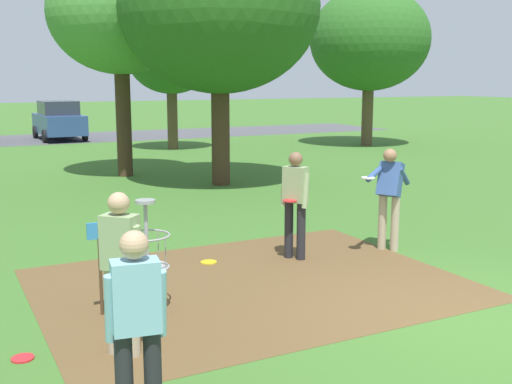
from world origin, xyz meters
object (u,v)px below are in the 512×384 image
(player_foreground_watching, at_px, (295,199))
(player_waiting_right, at_px, (389,192))
(tree_near_left, at_px, (370,40))
(tree_near_right, at_px, (219,8))
(player_throwing, at_px, (121,264))
(frisbee_far_right, at_px, (23,358))
(frisbee_far_left, at_px, (209,262))
(tree_mid_center, at_px, (171,57))
(parked_car_center_right, at_px, (59,120))
(frisbee_near_basket, at_px, (114,263))
(tree_mid_left, at_px, (120,14))
(disc_golf_basket, at_px, (142,251))
(player_waiting_left, at_px, (137,325))

(player_foreground_watching, height_order, player_waiting_right, same)
(tree_near_left, bearing_deg, tree_near_right, -146.10)
(player_throwing, distance_m, frisbee_far_right, 1.40)
(frisbee_far_left, xyz_separation_m, tree_mid_center, (5.11, 15.82, 3.72))
(player_foreground_watching, distance_m, parked_car_center_right, 22.68)
(player_waiting_right, relative_size, tree_near_right, 0.25)
(frisbee_far_left, bearing_deg, frisbee_near_basket, 155.29)
(frisbee_near_basket, bearing_deg, frisbee_far_left, -24.71)
(tree_near_left, bearing_deg, frisbee_far_left, -134.43)
(tree_near_left, distance_m, tree_near_right, 11.97)
(player_waiting_right, relative_size, tree_mid_left, 0.27)
(disc_golf_basket, height_order, player_foreground_watching, player_foreground_watching)
(disc_golf_basket, relative_size, tree_mid_center, 0.26)
(frisbee_far_right, bearing_deg, player_foreground_watching, 23.59)
(player_waiting_left, distance_m, player_waiting_right, 6.47)
(player_throwing, relative_size, tree_near_right, 0.25)
(player_throwing, distance_m, tree_mid_left, 13.15)
(tree_mid_center, xyz_separation_m, parked_car_center_right, (-3.39, 6.46, -2.81))
(frisbee_far_left, xyz_separation_m, parked_car_center_right, (1.72, 22.27, 0.91))
(parked_car_center_right, bearing_deg, frisbee_near_basket, -98.01)
(disc_golf_basket, relative_size, frisbee_far_left, 5.46)
(frisbee_near_basket, height_order, tree_near_left, tree_near_left)
(player_waiting_left, distance_m, tree_near_right, 12.94)
(player_foreground_watching, bearing_deg, parked_car_center_right, 88.97)
(player_waiting_left, bearing_deg, tree_mid_left, 74.80)
(tree_mid_left, bearing_deg, parked_car_center_right, 88.32)
(frisbee_near_basket, relative_size, tree_near_right, 0.03)
(frisbee_far_right, relative_size, tree_mid_left, 0.04)
(frisbee_near_basket, bearing_deg, frisbee_far_right, -120.30)
(frisbee_near_basket, xyz_separation_m, frisbee_far_left, (1.33, -0.61, 0.00))
(frisbee_near_basket, distance_m, tree_near_left, 19.85)
(disc_golf_basket, height_order, tree_mid_left, tree_mid_left)
(player_foreground_watching, relative_size, frisbee_far_right, 7.47)
(tree_near_left, height_order, tree_near_right, tree_near_right)
(player_waiting_right, distance_m, tree_mid_left, 10.94)
(tree_near_left, distance_m, tree_mid_center, 8.43)
(frisbee_near_basket, bearing_deg, player_foreground_watching, -21.09)
(player_waiting_left, xyz_separation_m, frisbee_near_basket, (1.07, 4.91, -0.96))
(player_waiting_right, bearing_deg, frisbee_near_basket, 163.26)
(parked_car_center_right, bearing_deg, frisbee_far_left, -94.41)
(disc_golf_basket, bearing_deg, frisbee_near_basket, 84.91)
(frisbee_far_left, bearing_deg, player_throwing, -127.99)
(frisbee_far_right, distance_m, parked_car_center_right, 25.05)
(tree_near_left, height_order, tree_mid_center, tree_near_left)
(frisbee_far_left, relative_size, frisbee_far_right, 1.11)
(frisbee_far_left, distance_m, tree_near_left, 19.32)
(player_waiting_left, height_order, tree_near_left, tree_near_left)
(frisbee_far_right, bearing_deg, frisbee_far_left, 37.22)
(player_foreground_watching, height_order, frisbee_far_right, player_foreground_watching)
(frisbee_far_right, bearing_deg, tree_mid_center, 65.79)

